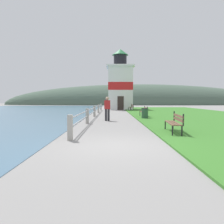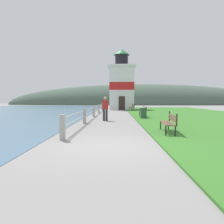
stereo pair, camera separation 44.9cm
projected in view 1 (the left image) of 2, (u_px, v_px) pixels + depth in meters
ground_plane at (115, 146)px, 7.11m from camera, size 160.00×160.00×0.00m
grass_verge at (194, 115)px, 20.93m from camera, size 12.00×41.50×0.06m
seawall_railing at (94, 110)px, 19.31m from camera, size 0.18×22.69×0.95m
park_bench_near at (175, 121)px, 9.69m from camera, size 0.66×2.03×0.94m
park_bench_midway at (144, 111)px, 18.69m from camera, size 0.51×1.84×0.94m
park_bench_far at (131, 107)px, 29.30m from camera, size 0.59×1.85×0.94m
lighthouse at (120, 84)px, 33.14m from camera, size 4.11×4.11×9.11m
person_strolling at (107, 108)px, 15.44m from camera, size 0.43×0.24×1.71m
trash_bin at (144, 114)px, 17.00m from camera, size 0.54×0.54×0.84m
distant_hillside at (139, 105)px, 64.69m from camera, size 80.00×16.00×12.00m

